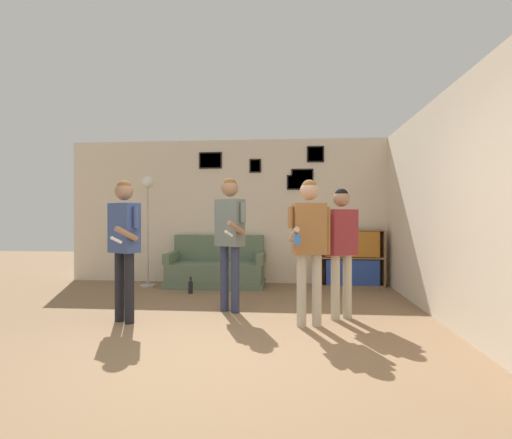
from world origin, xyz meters
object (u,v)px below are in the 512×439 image
bookshelf (352,258)px  person_player_foreground_center (230,229)px  person_watcher_holding_cup (309,236)px  person_spectator_near_bookshelf (341,240)px  bottle_on_floor (191,287)px  couch (216,269)px  floor_lamp (148,206)px  person_player_foreground_left (124,235)px

bookshelf → person_player_foreground_center: person_player_foreground_center is taller
person_player_foreground_center → person_watcher_holding_cup: size_ratio=1.05×
bookshelf → person_spectator_near_bookshelf: size_ratio=0.71×
bottle_on_floor → couch: bearing=69.7°
floor_lamp → couch: bearing=8.7°
bookshelf → bottle_on_floor: bookshelf is taller
floor_lamp → bottle_on_floor: bearing=-31.7°
person_spectator_near_bookshelf → couch: bearing=132.3°
floor_lamp → bottle_on_floor: size_ratio=7.17×
person_watcher_holding_cup → person_spectator_near_bookshelf: size_ratio=1.05×
person_player_foreground_center → person_spectator_near_bookshelf: bearing=-9.2°
bottle_on_floor → bookshelf: bearing=19.3°
person_player_foreground_center → couch: bearing=105.8°
person_watcher_holding_cup → person_spectator_near_bookshelf: 0.55m
floor_lamp → person_player_foreground_left: 2.47m
bookshelf → person_spectator_near_bookshelf: 2.44m
person_player_foreground_center → bottle_on_floor: (-0.83, 1.17, -0.98)m
bookshelf → person_player_foreground_left: 4.14m
couch → floor_lamp: 1.67m
couch → person_spectator_near_bookshelf: person_spectator_near_bookshelf is taller
couch → bookshelf: size_ratio=1.54×
person_watcher_holding_cup → bottle_on_floor: size_ratio=6.08×
bookshelf → floor_lamp: 3.77m
bookshelf → couch: bearing=-175.4°
couch → person_spectator_near_bookshelf: bearing=-47.7°
floor_lamp → person_watcher_holding_cup: bearing=-40.3°
person_spectator_near_bookshelf → person_player_foreground_left: bearing=-171.3°
person_player_foreground_center → person_watcher_holding_cup: 1.18m
floor_lamp → person_watcher_holding_cup: floor_lamp is taller
couch → bookshelf: 2.45m
person_player_foreground_center → bookshelf: bearing=48.3°
person_spectator_near_bookshelf → floor_lamp: bearing=148.1°
person_watcher_holding_cup → couch: bearing=121.6°
bookshelf → bottle_on_floor: bearing=-160.7°
person_player_foreground_left → bottle_on_floor: 2.04m
couch → person_spectator_near_bookshelf: (1.96, -2.15, 0.67)m
person_spectator_near_bookshelf → person_watcher_holding_cup: bearing=-137.5°
couch → person_player_foreground_left: bearing=-103.6°
person_watcher_holding_cup → bottle_on_floor: bearing=136.1°
floor_lamp → person_player_foreground_left: floor_lamp is taller
person_watcher_holding_cup → person_player_foreground_center: bearing=149.2°
person_watcher_holding_cup → bookshelf: bearing=72.2°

